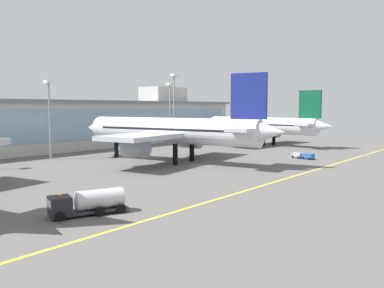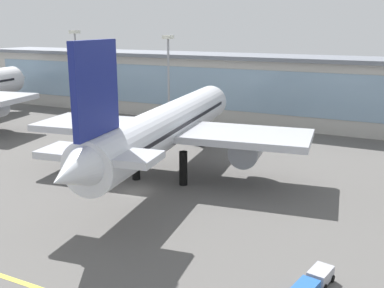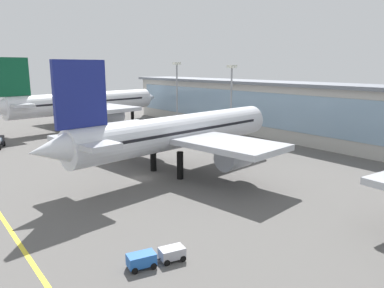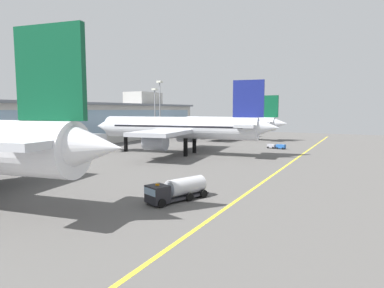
# 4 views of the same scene
# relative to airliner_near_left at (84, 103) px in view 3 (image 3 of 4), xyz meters

# --- Properties ---
(ground_plane) EXTENTS (205.36, 205.36, 0.00)m
(ground_plane) POSITION_rel_airliner_near_left_xyz_m (56.04, -12.83, -7.61)
(ground_plane) COLOR #5B5956
(terminal_building) EXTENTS (149.68, 14.00, 19.71)m
(terminal_building) POSITION_rel_airliner_near_left_xyz_m (57.60, 36.52, 0.05)
(terminal_building) COLOR beige
(terminal_building) RESTS_ON ground
(airliner_near_left) EXTENTS (41.13, 57.11, 20.76)m
(airliner_near_left) POSITION_rel_airliner_near_left_xyz_m (0.00, 0.00, 0.00)
(airliner_near_left) COLOR black
(airliner_near_left) RESTS_ON ground
(airliner_near_right) EXTENTS (40.07, 52.70, 19.36)m
(airliner_near_right) POSITION_rel_airliner_near_left_xyz_m (56.35, -5.03, -0.52)
(airliner_near_right) COLOR black
(airliner_near_right) RESTS_ON ground
(baggage_tug_near) EXTENTS (2.68, 5.78, 1.40)m
(baggage_tug_near) POSITION_rel_airliner_near_left_xyz_m (81.13, -25.52, -6.81)
(baggage_tug_near) COLOR black
(baggage_tug_near) RESTS_ON ground
(apron_light_mast_east) EXTENTS (1.80, 1.80, 18.82)m
(apron_light_mast_east) POSITION_rel_airliner_near_left_xyz_m (41.86, 21.14, 5.15)
(apron_light_mast_east) COLOR gray
(apron_light_mast_east) RESTS_ON ground
(apron_light_mast_far_east) EXTENTS (1.80, 1.80, 19.67)m
(apron_light_mast_far_east) POSITION_rel_airliner_near_left_xyz_m (18.06, 21.58, 5.63)
(apron_light_mast_far_east) COLOR gray
(apron_light_mast_far_east) RESTS_ON ground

